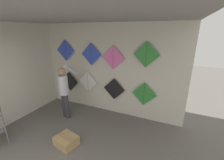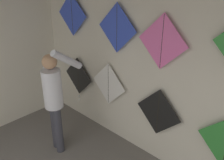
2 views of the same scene
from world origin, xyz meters
The scene contains 8 objects.
back_panel centered at (0.00, 3.42, 1.40)m, with size 4.97×0.06×2.80m, color beige.
shopkeeper centered at (-0.83, 2.50, 0.95)m, with size 0.42×0.55×1.69m.
kite_0 centered at (-1.31, 3.33, 0.83)m, with size 0.71×0.04×0.85m.
kite_1 centered at (-0.54, 3.33, 0.94)m, with size 0.71×0.01×0.71m.
kite_2 centered at (0.42, 3.33, 0.83)m, with size 0.71×0.01×0.71m.
kite_4 centered at (-1.37, 3.33, 1.94)m, with size 0.71×0.01×0.71m.
kite_5 centered at (-0.37, 3.33, 1.87)m, with size 0.71×0.01×0.71m.
kite_6 centered at (0.38, 3.33, 1.82)m, with size 0.71×0.01×0.71m.
Camera 2 is at (1.98, 0.79, 2.68)m, focal length 40.00 mm.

